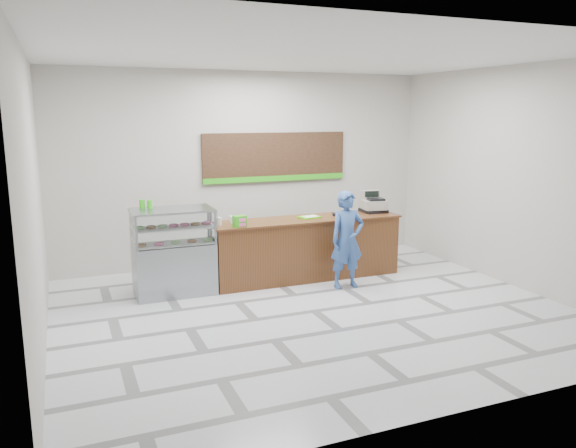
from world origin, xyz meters
name	(u,v)px	position (x,y,z in m)	size (l,w,h in m)	color
floor	(315,311)	(0.00, 0.00, 0.00)	(7.00, 7.00, 0.00)	silver
back_wall	(247,169)	(0.00, 3.00, 1.75)	(7.00, 7.00, 0.00)	#B8B3A9
ceiling	(317,54)	(0.00, 0.00, 3.50)	(7.00, 7.00, 0.00)	silver
sales_counter	(306,248)	(0.55, 1.55, 0.52)	(3.26, 0.76, 1.03)	brown
display_case	(174,251)	(-1.67, 1.55, 0.68)	(1.22, 0.72, 1.33)	gray
menu_board	(276,158)	(0.55, 2.96, 1.93)	(2.80, 0.06, 0.90)	black
cash_register	(373,204)	(1.90, 1.66, 1.17)	(0.46, 0.48, 0.38)	black
card_terminal	(335,214)	(1.12, 1.61, 1.05)	(0.07, 0.15, 0.04)	black
serving_tray	(309,217)	(0.63, 1.60, 1.04)	(0.39, 0.31, 0.02)	#41C500
napkin_box	(234,219)	(-0.67, 1.63, 1.08)	(0.13, 0.13, 0.11)	white
straw_cup	(219,221)	(-0.95, 1.52, 1.09)	(0.08, 0.08, 0.12)	silver
promo_box	(240,221)	(-0.69, 1.29, 1.12)	(0.19, 0.13, 0.17)	green
donut_decal	(343,218)	(1.14, 1.35, 1.03)	(0.17, 0.17, 0.00)	pink
green_cup_left	(142,204)	(-2.07, 1.80, 1.39)	(0.08, 0.08, 0.13)	green
green_cup_right	(150,204)	(-1.97, 1.75, 1.39)	(0.08, 0.08, 0.12)	green
customer	(347,240)	(0.95, 0.84, 0.78)	(0.57, 0.37, 1.56)	#325493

